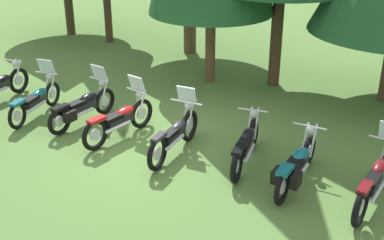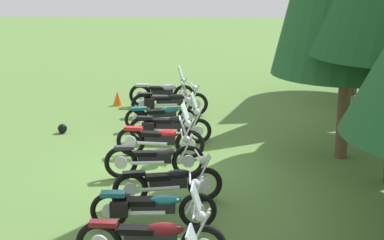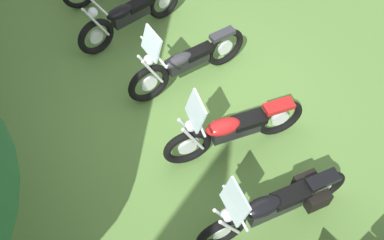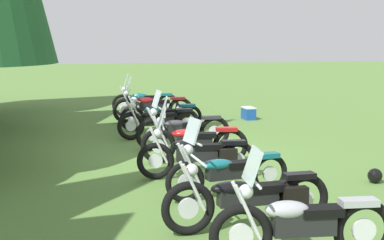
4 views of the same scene
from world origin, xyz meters
The scene contains 8 objects.
ground_plane centered at (0.00, 0.00, 0.00)m, with size 80.00×80.00×0.00m, color #547A38.
motorcycle_2 centered at (-3.43, -0.23, 0.45)m, with size 0.77×2.15×1.34m.
motorcycle_3 centered at (-2.09, 0.02, 0.46)m, with size 0.62×2.21×1.35m.
motorcycle_4 centered at (-0.81, -0.09, 0.47)m, with size 0.61×2.21×1.37m.
motorcycle_5 centered at (0.69, -0.07, 0.46)m, with size 0.77×2.24×1.38m.
motorcycle_6 centered at (2.21, 0.32, 0.44)m, with size 0.77×2.18×1.01m.
motorcycle_7 centered at (3.41, 0.08, 0.44)m, with size 0.69×2.29×1.00m.
motorcycle_8 centered at (4.86, 0.27, 0.48)m, with size 0.77×2.41×1.38m.
Camera 1 is at (6.15, -8.21, 5.29)m, focal length 47.06 mm.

